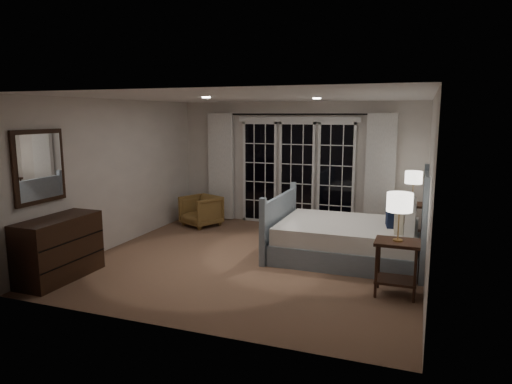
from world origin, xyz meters
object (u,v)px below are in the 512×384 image
(bed, at_px, (352,238))
(lamp_right, at_px, (414,178))
(armchair, at_px, (201,211))
(nightstand_left, at_px, (397,259))
(nightstand_right, at_px, (411,217))
(lamp_left, at_px, (400,203))
(dresser, at_px, (59,248))

(bed, bearing_deg, lamp_right, 55.75)
(bed, bearing_deg, armchair, 160.98)
(nightstand_left, relative_size, lamp_right, 1.24)
(nightstand_right, distance_m, lamp_left, 2.64)
(dresser, bearing_deg, lamp_right, 38.19)
(dresser, bearing_deg, nightstand_left, 12.69)
(armchair, height_order, dresser, dresser)
(armchair, bearing_deg, lamp_left, -5.85)
(lamp_left, height_order, lamp_right, lamp_left)
(bed, xyz_separation_m, lamp_right, (0.85, 1.25, 0.83))
(lamp_left, relative_size, dresser, 0.50)
(armchair, bearing_deg, nightstand_right, 27.51)
(nightstand_right, distance_m, lamp_right, 0.69)
(bed, height_order, lamp_left, bed)
(nightstand_right, bearing_deg, bed, -124.25)
(bed, relative_size, nightstand_left, 3.29)
(lamp_left, bearing_deg, dresser, -167.31)
(nightstand_right, height_order, lamp_right, lamp_right)
(nightstand_left, height_order, lamp_right, lamp_right)
(dresser, bearing_deg, lamp_left, 12.69)
(nightstand_right, xyz_separation_m, lamp_left, (-0.10, -2.55, 0.71))
(nightstand_right, xyz_separation_m, armchair, (-4.05, -0.14, -0.16))
(nightstand_left, bearing_deg, bed, 119.86)
(lamp_left, distance_m, armchair, 4.70)
(nightstand_left, height_order, nightstand_right, nightstand_right)
(bed, xyz_separation_m, armchair, (-3.20, 1.10, -0.03))
(nightstand_right, bearing_deg, nightstand_left, -92.30)
(bed, relative_size, dresser, 1.90)
(nightstand_left, height_order, lamp_left, lamp_left)
(lamp_right, bearing_deg, nightstand_right, 68.20)
(lamp_right, height_order, armchair, lamp_right)
(lamp_left, bearing_deg, nightstand_right, 87.70)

